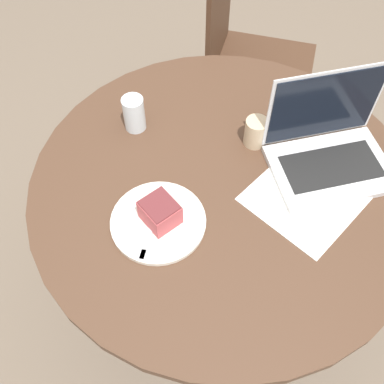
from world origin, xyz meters
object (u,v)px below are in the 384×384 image
Objects in this scene: plate at (158,222)px; chair at (247,62)px; coffee_glass at (256,132)px; laptop at (329,150)px.

chair is at bearing -8.44° from plate.
laptop is (-0.04, -0.21, 0.00)m from coffee_glass.
plate is (-1.01, 0.15, 0.27)m from chair.
plate is at bearing -3.53° from chair.
chair is 2.34× the size of laptop.
plate is 2.87× the size of coffee_glass.
coffee_glass is 0.21m from laptop.
chair is at bearing -92.92° from laptop.
laptop reaches higher than plate.
coffee_glass reaches higher than plate.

